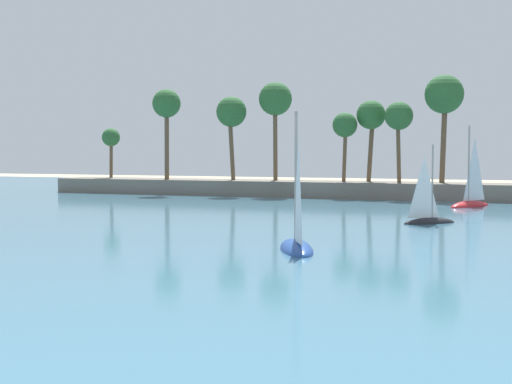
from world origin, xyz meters
TOP-DOWN VIEW (x-y plane):
  - sea at (0.00, 60.68)m, footprint 220.00×106.59m
  - palm_headland at (0.28, 73.98)m, footprint 94.32×6.25m
  - sailboat_near_shore at (2.03, 65.35)m, footprint 4.11×5.59m
  - sailboat_toward_headland at (-4.26, 31.93)m, footprint 3.65×5.45m
  - sailboat_far_left at (0.31, 48.39)m, footprint 3.90×3.65m

SIDE VIEW (x-z plane):
  - sea at x=0.00m, z-range 0.00..0.06m
  - sailboat_far_left at x=0.31m, z-range -2.38..3.58m
  - sailboat_toward_headland at x=-4.26m, z-range -3.07..4.57m
  - sailboat_near_shore at x=2.03m, z-range -3.20..4.75m
  - palm_headland at x=0.28m, z-range -2.46..10.67m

